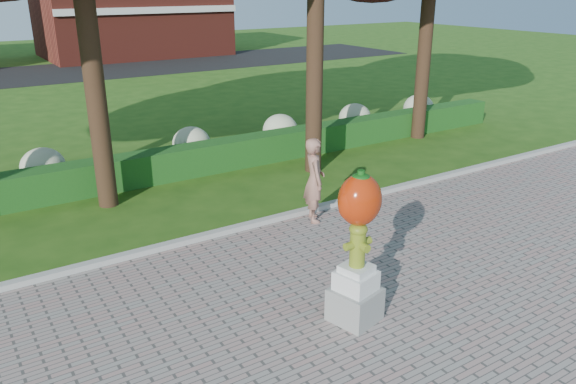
% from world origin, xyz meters
% --- Properties ---
extents(ground, '(100.00, 100.00, 0.00)m').
position_xyz_m(ground, '(0.00, 0.00, 0.00)').
color(ground, '#264E13').
rests_on(ground, ground).
extents(curb, '(40.00, 0.18, 0.15)m').
position_xyz_m(curb, '(0.00, 3.00, 0.07)').
color(curb, '#ADADA5').
rests_on(curb, ground).
extents(lawn_hedge, '(24.00, 0.70, 0.80)m').
position_xyz_m(lawn_hedge, '(0.00, 7.00, 0.40)').
color(lawn_hedge, '#164D19').
rests_on(lawn_hedge, ground).
extents(hydrangea_row, '(20.10, 1.10, 0.99)m').
position_xyz_m(hydrangea_row, '(0.57, 8.00, 0.55)').
color(hydrangea_row, beige).
rests_on(hydrangea_row, ground).
extents(street, '(50.00, 8.00, 0.02)m').
position_xyz_m(street, '(0.00, 28.00, 0.01)').
color(street, black).
rests_on(street, ground).
extents(building_right, '(12.00, 8.00, 6.40)m').
position_xyz_m(building_right, '(8.00, 34.00, 3.20)').
color(building_right, maroon).
rests_on(building_right, ground).
extents(hydrant_sculpture, '(0.79, 0.79, 2.41)m').
position_xyz_m(hydrant_sculpture, '(-0.23, -0.88, 1.31)').
color(hydrant_sculpture, gray).
rests_on(hydrant_sculpture, walkway).
extents(woman, '(0.66, 0.78, 1.83)m').
position_xyz_m(woman, '(1.47, 2.60, 0.96)').
color(woman, '#A26E5C').
rests_on(woman, walkway).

